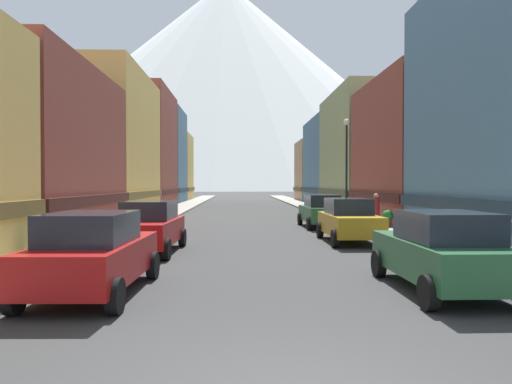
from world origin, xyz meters
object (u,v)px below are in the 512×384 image
potted_plant_0 (388,217)px  streetlamp_right (347,155)px  potted_plant_2 (39,240)px  car_right_2 (321,211)px  car_left_1 (149,227)px  parking_meter_near (511,242)px  pedestrian_0 (376,212)px  car_left_0 (93,253)px  potted_plant_1 (39,242)px  trash_bin_right (454,237)px  car_right_0 (442,251)px  car_right_1 (349,220)px

potted_plant_0 → streetlamp_right: size_ratio=0.15×
potted_plant_2 → car_right_2: bearing=44.5°
car_left_1 → streetlamp_right: streetlamp_right is taller
parking_meter_near → pedestrian_0: pedestrian_0 is taller
car_left_0 → potted_plant_1: car_left_0 is taller
streetlamp_right → trash_bin_right: bearing=-85.0°
car_left_1 → potted_plant_1: bearing=-157.3°
parking_meter_near → potted_plant_2: bearing=161.3°
parking_meter_near → car_left_0: bearing=-175.7°
potted_plant_0 → potted_plant_2: size_ratio=1.00×
car_right_2 → car_right_0: bearing=-90.0°
car_left_1 → trash_bin_right: bearing=-7.1°
car_left_1 → potted_plant_1: 3.49m
car_left_0 → streetlamp_right: streetlamp_right is taller
car_right_2 → parking_meter_near: 15.06m
car_right_2 → potted_plant_2: 15.14m
car_right_0 → potted_plant_0: size_ratio=5.07×
car_right_0 → parking_meter_near: (1.95, 0.68, 0.11)m
potted_plant_2 → streetlamp_right: 17.15m
car_left_0 → potted_plant_0: bearing=52.7°
potted_plant_2 → car_left_0: bearing=-57.6°
trash_bin_right → car_right_1: bearing=122.6°
pedestrian_0 → trash_bin_right: bearing=-89.3°
potted_plant_1 → potted_plant_2: 0.07m
car_right_2 → pedestrian_0: size_ratio=2.54×
car_right_0 → parking_meter_near: 2.07m
car_left_1 → car_right_0: size_ratio=1.01×
potted_plant_1 → potted_plant_0: bearing=33.3°
car_right_0 → car_right_1: 9.02m
car_right_0 → trash_bin_right: 5.65m
parking_meter_near → car_left_1: bearing=149.5°
car_right_0 → potted_plant_2: 11.91m
pedestrian_0 → car_left_1: bearing=-143.7°
trash_bin_right → streetlamp_right: bearing=95.0°
trash_bin_right → streetlamp_right: 11.90m
car_left_1 → potted_plant_0: bearing=36.0°
car_right_1 → potted_plant_2: car_right_1 is taller
car_left_0 → streetlamp_right: size_ratio=0.76×
car_right_2 → streetlamp_right: 3.55m
car_left_1 → streetlamp_right: size_ratio=0.76×
car_left_1 → trash_bin_right: 10.23m
car_left_1 → parking_meter_near: size_ratio=3.35×
parking_meter_near → pedestrian_0: bearing=87.8°
car_right_0 → potted_plant_2: car_right_0 is taller
car_left_0 → car_right_1: (7.60, 9.05, 0.00)m
trash_bin_right → streetlamp_right: (-1.00, 11.38, 3.34)m
car_right_1 → parking_meter_near: (1.95, -8.33, 0.11)m
trash_bin_right → potted_plant_2: trash_bin_right is taller
car_right_1 → potted_plant_1: car_right_1 is taller
trash_bin_right → potted_plant_2: 13.35m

